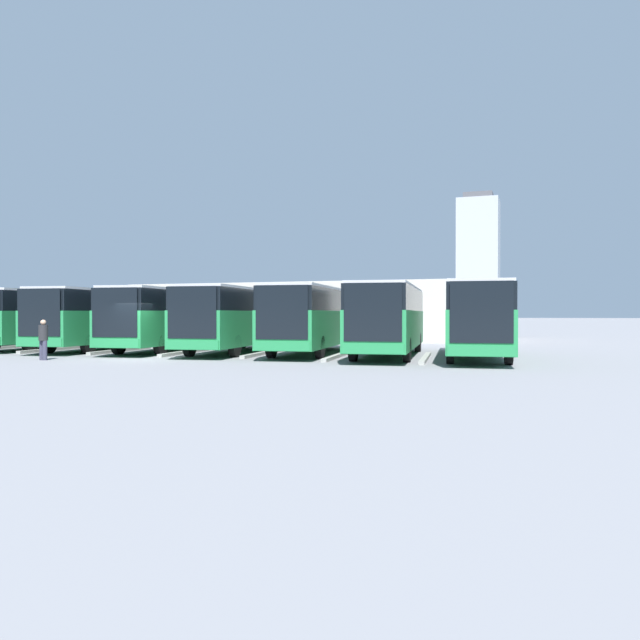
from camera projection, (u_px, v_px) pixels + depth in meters
The scene contains 18 objects.
ground_plane at pixel (141, 359), 27.92m from camera, with size 600.00×600.00×0.00m, color gray.
bus_0 at pixel (477, 317), 28.30m from camera, with size 3.96×12.05×3.33m.
curb_divider_0 at pixel (425, 358), 27.34m from camera, with size 0.24×6.07×0.15m, color #9E9E99.
bus_1 at pixel (389, 317), 29.62m from camera, with size 3.96×12.05×3.33m.
curb_divider_1 at pixel (337, 356), 28.66m from camera, with size 0.24×6.07×0.15m, color #9E9E99.
bus_2 at pixel (314, 317), 31.56m from camera, with size 3.96×12.05×3.33m.
curb_divider_2 at pixel (263, 353), 30.60m from camera, with size 0.24×6.07×0.15m, color #9E9E99.
bus_3 at pixel (239, 317), 32.57m from camera, with size 3.96×12.05×3.33m.
curb_divider_3 at pixel (187, 352), 31.61m from camera, with size 0.24×6.07×0.15m, color #9E9E99.
bus_4 at pixel (173, 317), 33.98m from camera, with size 3.96×12.05×3.33m.
curb_divider_4 at pixel (121, 350), 33.02m from camera, with size 0.24×6.07×0.15m, color #9E9E99.
bus_5 at pixel (108, 317), 35.06m from camera, with size 3.96×12.05×3.33m.
curb_divider_5 at pixel (56, 349), 34.10m from camera, with size 0.24×6.07×0.15m, color #9E9E99.
bus_6 at pixel (54, 316), 36.70m from camera, with size 3.96×12.05×3.33m.
curb_divider_6 at pixel (4, 348), 35.74m from camera, with size 0.24×6.07×0.15m, color #9E9E99.
pedestrian at pixel (43, 338), 27.03m from camera, with size 0.47×0.47×1.76m.
station_building at pixel (323, 311), 51.49m from camera, with size 29.41×14.82×4.39m.
office_tower at pixel (478, 258), 248.37m from camera, with size 15.93×15.93×49.87m.
Camera 1 is at (-16.85, 23.65, 2.01)m, focal length 35.00 mm.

